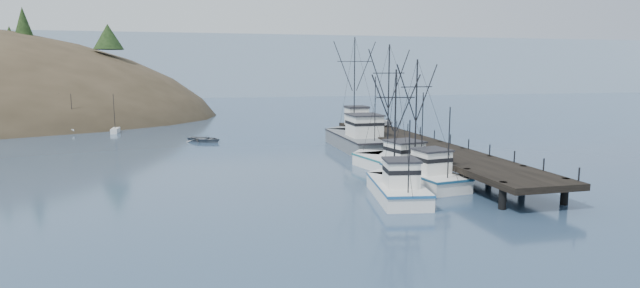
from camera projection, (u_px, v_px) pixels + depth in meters
The scene contains 12 objects.
ground at pixel (335, 205), 37.15m from camera, with size 400.00×400.00×0.00m, color navy.
pier at pixel (418, 145), 55.52m from camera, with size 6.00×44.00×2.00m.
distant_ridge at pixel (249, 95), 202.96m from camera, with size 360.00×40.00×26.00m, color #9EB2C6.
distant_ridge_far at pixel (124, 94), 205.82m from camera, with size 180.00×25.00×18.00m, color silver.
moored_sailboats at pixel (49, 127), 85.00m from camera, with size 22.42×19.77×6.35m.
trawler_near at pixel (421, 174), 44.10m from camera, with size 4.96×11.12×11.22m.
trawler_mid at pixel (396, 187), 39.23m from camera, with size 4.78×10.36×10.33m.
trawler_far at pixel (394, 163), 49.31m from camera, with size 6.18×12.77×12.78m.
work_vessel at pixel (358, 139), 63.72m from camera, with size 5.24×17.53×14.45m.
pier_shed at pixel (357, 115), 72.24m from camera, with size 3.00×3.20×2.80m.
pickup_truck at pixel (377, 122), 70.70m from camera, with size 2.24×4.85×1.35m, color silver.
motorboat at pixel (205, 142), 69.77m from camera, with size 3.70×5.18×1.07m, color slate.
Camera 1 is at (-9.52, -34.82, 9.92)m, focal length 28.00 mm.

